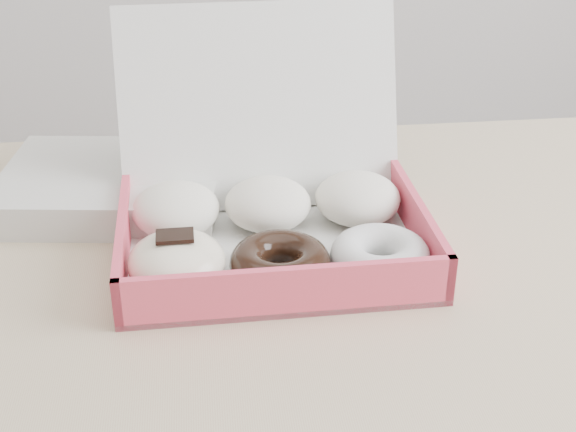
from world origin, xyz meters
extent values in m
cube|color=tan|center=(0.00, 0.00, 0.73)|extent=(1.20, 0.80, 0.04)
cylinder|color=tan|center=(-0.55, 0.35, 0.35)|extent=(0.05, 0.05, 0.71)
cube|color=silver|center=(-0.24, 0.05, 0.75)|extent=(0.33, 0.24, 0.01)
cube|color=#E04459|center=(-0.24, -0.06, 0.78)|extent=(0.32, 0.01, 0.05)
cube|color=silver|center=(-0.24, 0.16, 0.78)|extent=(0.32, 0.01, 0.05)
cube|color=#E04459|center=(-0.40, 0.05, 0.78)|extent=(0.01, 0.24, 0.05)
cube|color=#E04459|center=(-0.08, 0.05, 0.78)|extent=(0.01, 0.24, 0.05)
cube|color=silver|center=(-0.24, 0.19, 0.87)|extent=(0.32, 0.09, 0.22)
ellipsoid|color=silver|center=(-0.34, 0.10, 0.78)|extent=(0.10, 0.10, 0.05)
ellipsoid|color=silver|center=(-0.24, 0.11, 0.78)|extent=(0.10, 0.10, 0.05)
ellipsoid|color=silver|center=(-0.14, 0.11, 0.78)|extent=(0.10, 0.10, 0.05)
ellipsoid|color=beige|center=(-0.34, -0.01, 0.78)|extent=(0.10, 0.10, 0.05)
cube|color=black|center=(-0.34, -0.01, 0.81)|extent=(0.04, 0.03, 0.00)
torus|color=black|center=(-0.24, -0.01, 0.77)|extent=(0.10, 0.10, 0.04)
torus|color=white|center=(-0.14, -0.01, 0.77)|extent=(0.10, 0.10, 0.04)
cube|color=silver|center=(-0.42, 0.20, 0.77)|extent=(0.28, 0.24, 0.04)
camera|label=1|loc=(-0.31, -0.69, 1.19)|focal=50.00mm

